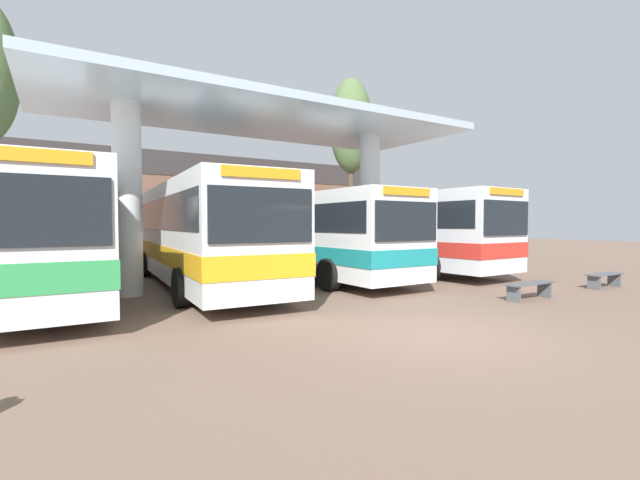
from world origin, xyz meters
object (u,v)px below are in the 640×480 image
object	(u,v)px
transit_bus_right_bay	(307,232)
waiting_bench_far_platform	(530,287)
parked_car_street	(220,240)
transit_bus_far_right_bay	(389,229)
transit_bus_left_bay	(48,231)
transit_bus_center_bay	(197,231)
poplar_tree_behind_right	(351,127)
waiting_bench_near_pillar	(604,277)

from	to	relation	value
transit_bus_right_bay	waiting_bench_far_platform	bearing A→B (deg)	108.68
transit_bus_right_bay	parked_car_street	bearing A→B (deg)	-95.95
transit_bus_far_right_bay	transit_bus_right_bay	bearing A→B (deg)	1.42
transit_bus_left_bay	transit_bus_far_right_bay	bearing A→B (deg)	-177.62
transit_bus_center_bay	waiting_bench_far_platform	distance (m)	10.17
poplar_tree_behind_right	transit_bus_far_right_bay	bearing A→B (deg)	-114.03
transit_bus_center_bay	transit_bus_right_bay	world-z (taller)	transit_bus_center_bay
transit_bus_far_right_bay	transit_bus_left_bay	bearing A→B (deg)	-0.46
poplar_tree_behind_right	parked_car_street	distance (m)	11.51
transit_bus_left_bay	waiting_bench_far_platform	world-z (taller)	transit_bus_left_bay
waiting_bench_far_platform	transit_bus_far_right_bay	bearing A→B (deg)	77.47
transit_bus_right_bay	parked_car_street	world-z (taller)	transit_bus_right_bay
poplar_tree_behind_right	waiting_bench_near_pillar	bearing A→B (deg)	-94.18
transit_bus_left_bay	waiting_bench_far_platform	distance (m)	13.27
waiting_bench_far_platform	poplar_tree_behind_right	bearing A→B (deg)	71.53
transit_bus_far_right_bay	poplar_tree_behind_right	bearing A→B (deg)	-116.01
transit_bus_far_right_bay	waiting_bench_far_platform	distance (m)	7.97
transit_bus_right_bay	poplar_tree_behind_right	distance (m)	12.75
transit_bus_left_bay	parked_car_street	world-z (taller)	transit_bus_left_bay
transit_bus_center_bay	parked_car_street	distance (m)	15.23
transit_bus_center_bay	poplar_tree_behind_right	world-z (taller)	poplar_tree_behind_right
waiting_bench_near_pillar	poplar_tree_behind_right	world-z (taller)	poplar_tree_behind_right
waiting_bench_near_pillar	parked_car_street	xyz separation A→B (m)	(-5.32, 21.62, 0.61)
transit_bus_right_bay	waiting_bench_far_platform	distance (m)	7.96
transit_bus_left_bay	waiting_bench_near_pillar	size ratio (longest dim) A/B	7.36
parked_car_street	transit_bus_left_bay	bearing A→B (deg)	-126.43
transit_bus_left_bay	transit_bus_right_bay	bearing A→B (deg)	-178.59
transit_bus_left_bay	waiting_bench_near_pillar	distance (m)	16.72
waiting_bench_near_pillar	poplar_tree_behind_right	distance (m)	17.17
transit_bus_far_right_bay	poplar_tree_behind_right	size ratio (longest dim) A/B	1.02
transit_bus_right_bay	poplar_tree_behind_right	xyz separation A→B (m)	(7.72, 7.90, 6.37)
waiting_bench_far_platform	poplar_tree_behind_right	size ratio (longest dim) A/B	0.16
transit_bus_left_bay	parked_car_street	xyz separation A→B (m)	(9.64, 14.31, -0.87)
transit_bus_left_bay	parked_car_street	size ratio (longest dim) A/B	2.78
transit_bus_far_right_bay	poplar_tree_behind_right	distance (m)	10.46
transit_bus_left_bay	transit_bus_center_bay	bearing A→B (deg)	-177.53
transit_bus_right_bay	parked_car_street	xyz separation A→B (m)	(1.28, 14.23, -0.76)
transit_bus_right_bay	parked_car_street	distance (m)	14.31
waiting_bench_far_platform	parked_car_street	bearing A→B (deg)	93.53
waiting_bench_near_pillar	parked_car_street	size ratio (longest dim) A/B	0.38
poplar_tree_behind_right	waiting_bench_far_platform	bearing A→B (deg)	-108.47
waiting_bench_far_platform	transit_bus_right_bay	bearing A→B (deg)	109.49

